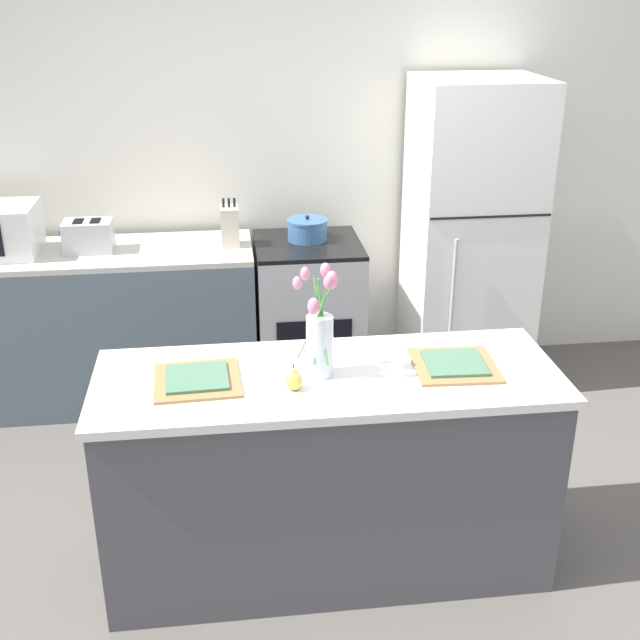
# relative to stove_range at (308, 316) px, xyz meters

# --- Properties ---
(ground_plane) EXTENTS (10.00, 10.00, 0.00)m
(ground_plane) POSITION_rel_stove_range_xyz_m (-0.10, -1.60, -0.45)
(ground_plane) COLOR #59544F
(back_wall) EXTENTS (5.20, 0.08, 2.70)m
(back_wall) POSITION_rel_stove_range_xyz_m (-0.10, 0.40, 0.90)
(back_wall) COLOR silver
(back_wall) RESTS_ON ground_plane
(kitchen_island) EXTENTS (1.80, 0.66, 0.89)m
(kitchen_island) POSITION_rel_stove_range_xyz_m (-0.10, -1.60, -0.01)
(kitchen_island) COLOR #4C4C51
(kitchen_island) RESTS_ON ground_plane
(back_counter) EXTENTS (1.68, 0.60, 0.91)m
(back_counter) POSITION_rel_stove_range_xyz_m (-1.16, 0.00, 0.00)
(back_counter) COLOR slate
(back_counter) RESTS_ON ground_plane
(stove_range) EXTENTS (0.60, 0.61, 0.91)m
(stove_range) POSITION_rel_stove_range_xyz_m (0.00, 0.00, 0.00)
(stove_range) COLOR #B2B5B7
(stove_range) RESTS_ON ground_plane
(refrigerator) EXTENTS (0.68, 0.67, 1.80)m
(refrigerator) POSITION_rel_stove_range_xyz_m (0.95, 0.00, 0.45)
(refrigerator) COLOR white
(refrigerator) RESTS_ON ground_plane
(flower_vase) EXTENTS (0.17, 0.16, 0.44)m
(flower_vase) POSITION_rel_stove_range_xyz_m (-0.13, -1.60, 0.60)
(flower_vase) COLOR silver
(flower_vase) RESTS_ON kitchen_island
(pear_figurine) EXTENTS (0.06, 0.06, 0.11)m
(pear_figurine) POSITION_rel_stove_range_xyz_m (-0.24, -1.71, 0.48)
(pear_figurine) COLOR #E5CC4C
(pear_figurine) RESTS_ON kitchen_island
(plate_setting_left) EXTENTS (0.34, 0.34, 0.02)m
(plate_setting_left) POSITION_rel_stove_range_xyz_m (-0.60, -1.60, 0.45)
(plate_setting_left) COLOR olive
(plate_setting_left) RESTS_ON kitchen_island
(plate_setting_right) EXTENTS (0.34, 0.34, 0.02)m
(plate_setting_right) POSITION_rel_stove_range_xyz_m (0.40, -1.60, 0.45)
(plate_setting_right) COLOR olive
(plate_setting_right) RESTS_ON kitchen_island
(toaster) EXTENTS (0.28, 0.18, 0.17)m
(toaster) POSITION_rel_stove_range_xyz_m (-1.20, -0.00, 0.54)
(toaster) COLOR #B7BABC
(toaster) RESTS_ON back_counter
(cooking_pot) EXTENTS (0.23, 0.23, 0.15)m
(cooking_pot) POSITION_rel_stove_range_xyz_m (0.00, 0.05, 0.52)
(cooking_pot) COLOR #386093
(cooking_pot) RESTS_ON stove_range
(knife_block) EXTENTS (0.10, 0.14, 0.27)m
(knife_block) POSITION_rel_stove_range_xyz_m (-0.44, 0.00, 0.57)
(knife_block) COLOR beige
(knife_block) RESTS_ON back_counter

